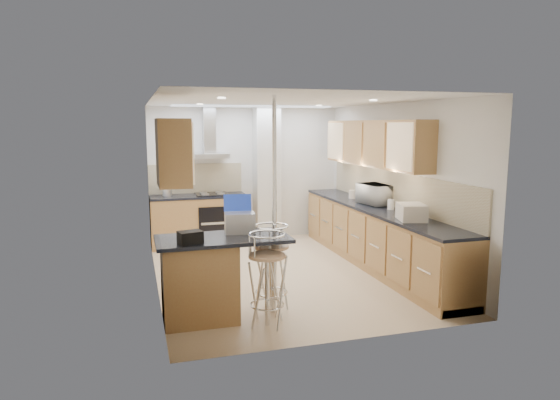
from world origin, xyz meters
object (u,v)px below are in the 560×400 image
object	(u,v)px
laptop	(240,223)
bar_stool_near	(267,279)
microwave	(376,194)
bread_bin	(411,212)
bar_stool_end	(271,268)

from	to	relation	value
laptop	bar_stool_near	xyz separation A→B (m)	(0.19, -0.51, -0.54)
microwave	bread_bin	world-z (taller)	microwave
microwave	laptop	xyz separation A→B (m)	(-2.52, -1.52, -0.02)
microwave	bar_stool_end	distance (m)	2.80
laptop	bread_bin	bearing A→B (deg)	11.60
bar_stool_end	laptop	bearing A→B (deg)	88.59
laptop	microwave	bearing A→B (deg)	38.10
microwave	laptop	bearing A→B (deg)	112.67
laptop	bar_stool_near	distance (m)	0.77
microwave	bar_stool_end	xyz separation A→B (m)	(-2.18, -1.66, -0.56)
microwave	bar_stool_end	world-z (taller)	microwave
laptop	bread_bin	xyz separation A→B (m)	(2.36, 0.19, -0.03)
laptop	bread_bin	world-z (taller)	laptop
bar_stool_near	bread_bin	bearing A→B (deg)	20.82
microwave	bar_stool_end	bearing A→B (deg)	118.86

